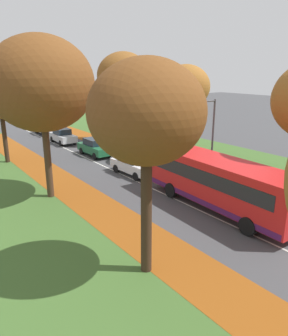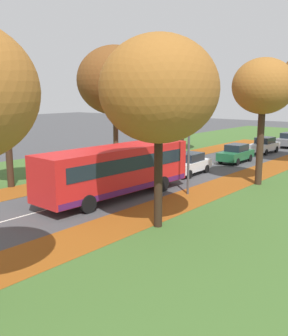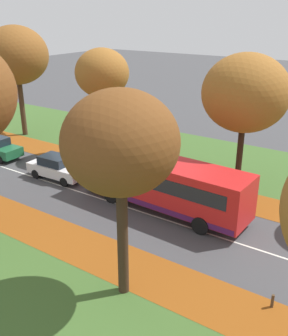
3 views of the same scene
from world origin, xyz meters
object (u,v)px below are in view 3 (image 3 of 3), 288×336
at_px(car_white_lead, 57,167).
at_px(tree_right_near, 246,93).
at_px(bollard_third, 272,301).
at_px(tree_right_mid, 102,74).
at_px(bus, 162,182).
at_px(tree_left_near, 120,144).
at_px(streetlamp_right, 141,128).
at_px(tree_right_far, 16,56).

bearing_deg(car_white_lead, tree_right_near, -63.71).
bearing_deg(bollard_third, car_white_lead, 74.87).
bearing_deg(tree_right_mid, bus, -121.16).
height_order(tree_right_near, bus, tree_right_near).
bearing_deg(tree_right_near, tree_left_near, 179.75).
bearing_deg(streetlamp_right, tree_right_near, -66.74).
bearing_deg(tree_right_far, tree_left_near, -120.93).
relative_size(tree_right_far, car_white_lead, 2.27).
relative_size(streetlamp_right, car_white_lead, 1.40).
bearing_deg(tree_right_far, tree_right_mid, -91.55).
height_order(bollard_third, streetlamp_right, streetlamp_right).
distance_m(tree_right_near, tree_right_mid, 11.10).
distance_m(tree_left_near, car_white_lead, 14.00).
height_order(tree_right_mid, car_white_lead, tree_right_mid).
bearing_deg(tree_left_near, tree_right_mid, 41.98).
height_order(tree_left_near, bus, tree_left_near).
bearing_deg(streetlamp_right, tree_right_far, 79.46).
xyz_separation_m(tree_left_near, tree_right_far, (12.54, 20.93, 0.75)).
bearing_deg(tree_left_near, car_white_lead, 57.73).
bearing_deg(bollard_third, streetlamp_right, 57.00).
height_order(tree_right_near, streetlamp_right, tree_right_near).
distance_m(tree_right_near, car_white_lead, 13.31).
relative_size(tree_right_mid, streetlamp_right, 1.39).
bearing_deg(tree_right_far, bollard_third, -110.96).
height_order(tree_right_far, bollard_third, tree_right_far).
bearing_deg(tree_right_near, tree_right_far, 89.16).
bearing_deg(tree_left_near, streetlamp_right, 30.75).
relative_size(bus, car_white_lead, 2.45).
relative_size(tree_right_mid, bollard_third, 14.24).
xyz_separation_m(tree_left_near, bollard_third, (2.45, -5.41, -6.12)).
bearing_deg(bus, car_white_lead, 91.97).
distance_m(tree_left_near, bollard_third, 8.53).
relative_size(tree_left_near, streetlamp_right, 1.40).
height_order(tree_right_mid, bollard_third, tree_right_mid).
bearing_deg(bus, tree_right_near, -26.97).
height_order(tree_right_far, bus, tree_right_far).
distance_m(streetlamp_right, car_white_lead, 6.51).
xyz_separation_m(tree_right_mid, car_white_lead, (-5.42, -0.20, -5.64)).
xyz_separation_m(tree_left_near, bus, (7.13, 2.54, -4.71)).
relative_size(tree_right_mid, car_white_lead, 1.95).
bearing_deg(bollard_third, tree_right_far, 69.04).
height_order(tree_left_near, streetlamp_right, tree_left_near).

